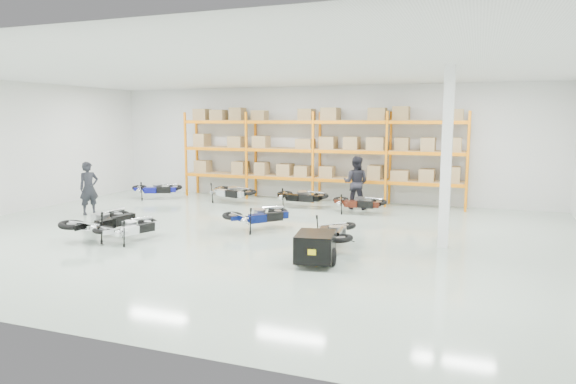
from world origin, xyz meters
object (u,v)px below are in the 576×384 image
at_px(moto_black_far_left, 102,216).
at_px(person_left, 89,188).
at_px(moto_back_c, 300,193).
at_px(person_back, 356,183).
at_px(moto_back_d, 358,199).
at_px(moto_silver_left, 130,224).
at_px(moto_touring_right, 335,228).
at_px(moto_back_b, 230,189).
at_px(moto_back_a, 156,186).
at_px(trailer, 315,247).
at_px(moto_blue_centre, 259,212).

distance_m(moto_black_far_left, person_left, 3.96).
bearing_deg(moto_back_c, person_left, 125.09).
bearing_deg(person_back, moto_back_d, 109.36).
xyz_separation_m(moto_silver_left, moto_touring_right, (5.24, 1.16, 0.04)).
relative_size(moto_back_b, moto_back_c, 1.05).
bearing_deg(moto_back_a, moto_black_far_left, 179.70).
relative_size(moto_black_far_left, moto_back_a, 1.13).
bearing_deg(moto_touring_right, moto_black_far_left, 179.59).
relative_size(moto_back_c, person_left, 0.96).
distance_m(moto_back_a, person_back, 8.15).
bearing_deg(moto_back_d, person_left, 114.04).
relative_size(trailer, moto_back_c, 1.02).
xyz_separation_m(moto_silver_left, person_left, (-3.81, 2.83, 0.41)).
height_order(moto_touring_right, moto_back_d, moto_touring_right).
xyz_separation_m(moto_back_a, person_left, (-0.12, -3.69, 0.37)).
bearing_deg(trailer, moto_silver_left, 166.31).
height_order(moto_silver_left, trailer, moto_silver_left).
bearing_deg(moto_back_b, moto_blue_centre, -123.57).
bearing_deg(moto_black_far_left, trailer, -178.61).
bearing_deg(moto_back_c, moto_silver_left, 163.61).
xyz_separation_m(moto_back_b, moto_back_d, (5.12, -0.53, -0.06)).
bearing_deg(moto_back_a, person_back, -109.79).
distance_m(moto_silver_left, moto_back_b, 6.66).
distance_m(moto_blue_centre, moto_back_d, 4.17).
bearing_deg(trailer, moto_back_d, 85.54).
bearing_deg(moto_black_far_left, moto_back_c, -111.48).
bearing_deg(moto_silver_left, moto_touring_right, -146.32).
height_order(moto_black_far_left, trailer, moto_black_far_left).
height_order(moto_blue_centre, moto_silver_left, moto_blue_centre).
height_order(moto_back_a, moto_back_c, moto_back_a).
bearing_deg(moto_back_c, moto_back_b, 93.37).
height_order(trailer, moto_back_d, moto_back_d).
distance_m(moto_touring_right, person_back, 5.93).
height_order(moto_black_far_left, person_left, person_left).
bearing_deg(moto_back_d, moto_back_b, 87.09).
height_order(moto_back_d, person_left, person_left).
relative_size(moto_silver_left, moto_back_d, 0.98).
xyz_separation_m(moto_blue_centre, moto_back_a, (-6.28, 4.00, -0.01)).
relative_size(moto_back_c, moto_back_d, 1.07).
distance_m(trailer, moto_back_d, 6.57).
bearing_deg(moto_back_b, moto_back_a, 112.56).
bearing_deg(moto_blue_centre, moto_black_far_left, 75.25).
bearing_deg(trailer, moto_black_far_left, 166.17).
height_order(moto_black_far_left, moto_back_a, moto_black_far_left).
height_order(moto_back_a, moto_back_d, moto_back_a).
bearing_deg(person_left, moto_touring_right, -73.52).
height_order(trailer, moto_back_c, moto_back_c).
relative_size(moto_blue_centre, person_back, 0.93).
relative_size(moto_back_a, moto_back_b, 0.95).
bearing_deg(moto_back_b, moto_touring_right, -113.75).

